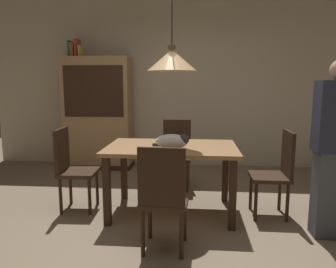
# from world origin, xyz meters

# --- Properties ---
(ground) EXTENTS (10.00, 10.00, 0.00)m
(ground) POSITION_xyz_m (0.00, 0.00, 0.00)
(ground) COLOR #847056
(back_wall) EXTENTS (6.40, 0.10, 2.90)m
(back_wall) POSITION_xyz_m (0.00, 2.65, 1.45)
(back_wall) COLOR beige
(back_wall) RESTS_ON ground
(dining_table) EXTENTS (1.40, 0.90, 0.75)m
(dining_table) POSITION_xyz_m (0.10, 0.47, 0.65)
(dining_table) COLOR #A87A4C
(dining_table) RESTS_ON ground
(chair_near_front) EXTENTS (0.42, 0.42, 0.93)m
(chair_near_front) POSITION_xyz_m (0.09, -0.41, 0.51)
(chair_near_front) COLOR #382316
(chair_near_front) RESTS_ON ground
(chair_left_side) EXTENTS (0.42, 0.42, 0.93)m
(chair_left_side) POSITION_xyz_m (-1.03, 0.47, 0.51)
(chair_left_side) COLOR #382316
(chair_left_side) RESTS_ON ground
(chair_right_side) EXTENTS (0.40, 0.40, 0.93)m
(chair_right_side) POSITION_xyz_m (1.22, 0.47, 0.51)
(chair_right_side) COLOR #382316
(chair_right_side) RESTS_ON ground
(chair_far_back) EXTENTS (0.40, 0.40, 0.93)m
(chair_far_back) POSITION_xyz_m (0.10, 1.35, 0.51)
(chair_far_back) COLOR #382316
(chair_far_back) RESTS_ON ground
(cat_sleeping) EXTENTS (0.39, 0.23, 0.16)m
(cat_sleeping) POSITION_xyz_m (0.12, 0.34, 0.83)
(cat_sleeping) COLOR silver
(cat_sleeping) RESTS_ON dining_table
(pendant_lamp) EXTENTS (0.52, 0.52, 1.30)m
(pendant_lamp) POSITION_xyz_m (0.10, 0.47, 1.66)
(pendant_lamp) COLOR #E0A86B
(hutch_bookcase) EXTENTS (1.12, 0.45, 1.85)m
(hutch_bookcase) POSITION_xyz_m (-1.28, 2.32, 0.89)
(hutch_bookcase) COLOR tan
(hutch_bookcase) RESTS_ON ground
(book_green_slim) EXTENTS (0.03, 0.20, 0.26)m
(book_green_slim) POSITION_xyz_m (-1.71, 2.32, 1.98)
(book_green_slim) COLOR #427A4C
(book_green_slim) RESTS_ON hutch_bookcase
(book_brown_thick) EXTENTS (0.06, 0.24, 0.22)m
(book_brown_thick) POSITION_xyz_m (-1.65, 2.32, 1.96)
(book_brown_thick) COLOR brown
(book_brown_thick) RESTS_ON hutch_bookcase
(book_red_tall) EXTENTS (0.04, 0.22, 0.28)m
(book_red_tall) POSITION_xyz_m (-1.59, 2.32, 1.99)
(book_red_tall) COLOR #B73833
(book_red_tall) RESTS_ON hutch_bookcase
(book_yellow_short) EXTENTS (0.04, 0.20, 0.18)m
(book_yellow_short) POSITION_xyz_m (-1.53, 2.32, 1.94)
(book_yellow_short) COLOR gold
(book_yellow_short) RESTS_ON hutch_bookcase
(person_standing) EXTENTS (0.36, 0.22, 1.63)m
(person_standing) POSITION_xyz_m (1.61, 0.03, 0.82)
(person_standing) COLOR #4C515B
(person_standing) RESTS_ON ground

